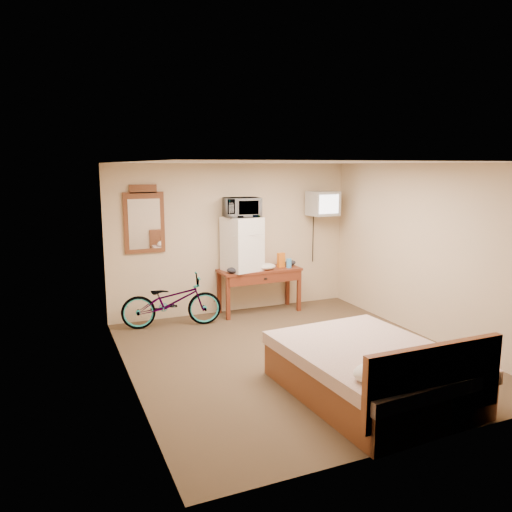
# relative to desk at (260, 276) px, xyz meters

# --- Properties ---
(room) EXTENTS (4.60, 4.64, 2.50)m
(room) POSITION_rel_desk_xyz_m (-0.38, -2.00, 0.62)
(room) COLOR #4E3927
(room) RESTS_ON ground
(desk) EXTENTS (1.39, 0.55, 0.75)m
(desk) POSITION_rel_desk_xyz_m (0.00, 0.00, 0.00)
(desk) COLOR maroon
(desk) RESTS_ON floor
(mini_fridge) EXTENTS (0.66, 0.64, 0.89)m
(mini_fridge) POSITION_rel_desk_xyz_m (-0.31, 0.05, 0.56)
(mini_fridge) COLOR white
(mini_fridge) RESTS_ON desk
(microwave) EXTENTS (0.61, 0.44, 0.32)m
(microwave) POSITION_rel_desk_xyz_m (-0.31, 0.05, 1.16)
(microwave) COLOR white
(microwave) RESTS_ON mini_fridge
(snack_bag) EXTENTS (0.13, 0.09, 0.25)m
(snack_bag) POSITION_rel_desk_xyz_m (0.40, 0.02, 0.24)
(snack_bag) COLOR orange
(snack_bag) RESTS_ON desk
(blue_cup) EXTENTS (0.09, 0.09, 0.15)m
(blue_cup) POSITION_rel_desk_xyz_m (0.50, -0.07, 0.19)
(blue_cup) COLOR #46A3EF
(blue_cup) RESTS_ON desk
(cloth_cream) EXTENTS (0.34, 0.26, 0.11)m
(cloth_cream) POSITION_rel_desk_xyz_m (0.07, -0.06, 0.17)
(cloth_cream) COLOR white
(cloth_cream) RESTS_ON desk
(cloth_dark_a) EXTENTS (0.26, 0.20, 0.10)m
(cloth_dark_a) POSITION_rel_desk_xyz_m (-0.50, -0.12, 0.17)
(cloth_dark_a) COLOR black
(cloth_dark_a) RESTS_ON desk
(cloth_dark_b) EXTENTS (0.19, 0.16, 0.09)m
(cloth_dark_b) POSITION_rel_desk_xyz_m (0.62, 0.11, 0.16)
(cloth_dark_b) COLOR black
(cloth_dark_b) RESTS_ON desk
(crt_television) EXTENTS (0.51, 0.60, 0.42)m
(crt_television) POSITION_rel_desk_xyz_m (1.19, 0.02, 1.18)
(crt_television) COLOR black
(crt_television) RESTS_ON room
(wall_mirror) EXTENTS (0.63, 0.04, 1.06)m
(wall_mirror) POSITION_rel_desk_xyz_m (-1.85, 0.27, 0.99)
(wall_mirror) COLOR brown
(wall_mirror) RESTS_ON room
(bicycle) EXTENTS (1.59, 0.77, 0.80)m
(bicycle) POSITION_rel_desk_xyz_m (-1.56, -0.15, -0.23)
(bicycle) COLOR black
(bicycle) RESTS_ON floor
(bed) EXTENTS (1.67, 2.15, 0.90)m
(bed) POSITION_rel_desk_xyz_m (-0.15, -3.37, -0.34)
(bed) COLOR brown
(bed) RESTS_ON floor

